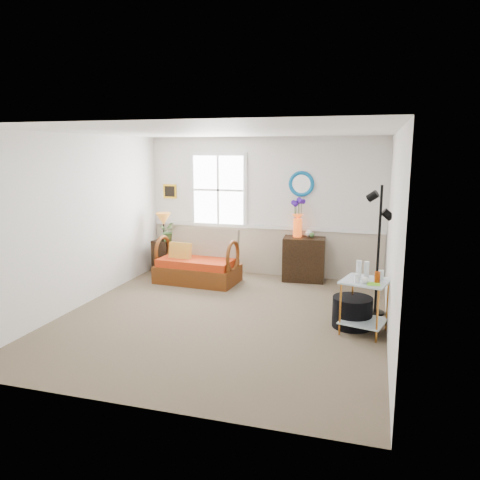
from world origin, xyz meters
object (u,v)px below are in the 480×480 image
(ottoman, at_px, (352,312))
(loveseat, at_px, (197,257))
(cabinet, at_px, (304,259))
(lamp_stand, at_px, (165,256))
(floor_lamp, at_px, (378,251))
(side_table, at_px, (364,307))

(ottoman, bearing_deg, loveseat, 152.49)
(loveseat, distance_m, ottoman, 3.18)
(cabinet, relative_size, ottoman, 1.49)
(ottoman, bearing_deg, lamp_stand, 152.59)
(loveseat, relative_size, ottoman, 2.69)
(floor_lamp, height_order, ottoman, floor_lamp)
(loveseat, relative_size, side_table, 2.02)
(cabinet, xyz_separation_m, ottoman, (0.98, -2.12, -0.19))
(floor_lamp, bearing_deg, ottoman, -98.87)
(cabinet, xyz_separation_m, side_table, (1.14, -2.30, -0.04))
(floor_lamp, bearing_deg, cabinet, 147.27)
(lamp_stand, height_order, side_table, side_table)
(cabinet, distance_m, side_table, 2.56)
(ottoman, bearing_deg, side_table, -49.08)
(loveseat, height_order, lamp_stand, loveseat)
(lamp_stand, distance_m, side_table, 4.35)
(lamp_stand, relative_size, side_table, 0.91)
(lamp_stand, height_order, floor_lamp, floor_lamp)
(loveseat, xyz_separation_m, lamp_stand, (-0.86, 0.44, -0.15))
(lamp_stand, height_order, cabinet, cabinet)
(lamp_stand, bearing_deg, loveseat, -27.07)
(cabinet, distance_m, ottoman, 2.35)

